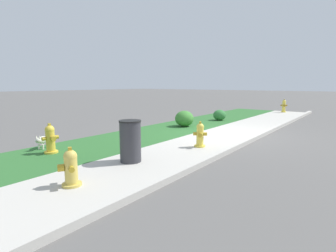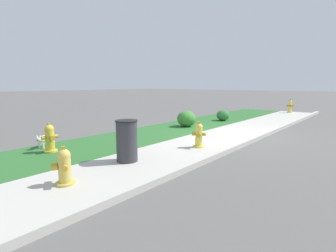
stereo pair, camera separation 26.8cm
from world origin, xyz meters
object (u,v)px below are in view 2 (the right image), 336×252
at_px(fire_hydrant_mid_block, 290,106).
at_px(trash_bin, 127,141).
at_px(fire_hydrant_far_end, 199,135).
at_px(shrub_bush_far_verge, 223,115).
at_px(small_white_dog, 42,139).
at_px(fire_hydrant_by_grass_verge, 50,138).
at_px(fire_hydrant_across_street, 64,167).
at_px(shrub_bush_near_lamp, 186,119).

bearing_deg(fire_hydrant_mid_block, trash_bin, 68.60).
distance_m(fire_hydrant_far_end, shrub_bush_far_verge, 5.37).
distance_m(fire_hydrant_mid_block, shrub_bush_far_verge, 5.60).
bearing_deg(trash_bin, small_white_dog, 102.31).
distance_m(fire_hydrant_mid_block, small_white_dog, 13.32).
bearing_deg(trash_bin, shrub_bush_far_verge, 11.34).
xyz_separation_m(fire_hydrant_by_grass_verge, small_white_dog, (0.08, 0.58, -0.12)).
height_order(fire_hydrant_by_grass_verge, small_white_dog, fire_hydrant_by_grass_verge).
height_order(fire_hydrant_mid_block, fire_hydrant_across_street, fire_hydrant_mid_block).
height_order(small_white_dog, shrub_bush_near_lamp, shrub_bush_near_lamp).
bearing_deg(fire_hydrant_far_end, trash_bin, 45.62).
xyz_separation_m(fire_hydrant_mid_block, shrub_bush_far_verge, (-5.41, 1.45, -0.13)).
relative_size(fire_hydrant_mid_block, fire_hydrant_far_end, 1.13).
xyz_separation_m(trash_bin, shrub_bush_near_lamp, (4.65, 1.73, -0.14)).
xyz_separation_m(fire_hydrant_across_street, trash_bin, (1.55, 0.20, 0.14)).
bearing_deg(trash_bin, fire_hydrant_mid_block, -0.17).
bearing_deg(small_white_dog, trash_bin, 63.65).
distance_m(fire_hydrant_across_street, shrub_bush_far_verge, 8.77).
bearing_deg(shrub_bush_far_verge, small_white_dog, 170.97).
xyz_separation_m(fire_hydrant_across_street, small_white_dog, (0.97, 2.83, -0.09)).
bearing_deg(shrub_bush_far_verge, fire_hydrant_far_end, -159.09).
bearing_deg(fire_hydrant_far_end, small_white_dog, 9.28).
distance_m(fire_hydrant_mid_block, fire_hydrant_by_grass_verge, 13.30).
distance_m(small_white_dog, shrub_bush_near_lamp, 5.30).
bearing_deg(fire_hydrant_across_street, fire_hydrant_by_grass_verge, 6.69).
relative_size(trash_bin, shrub_bush_near_lamp, 1.23).
height_order(trash_bin, shrub_bush_far_verge, trash_bin).
relative_size(fire_hydrant_far_end, trash_bin, 0.76).
xyz_separation_m(fire_hydrant_across_street, shrub_bush_near_lamp, (6.19, 1.93, 0.00)).
bearing_deg(fire_hydrant_across_street, small_white_dog, 9.39).
xyz_separation_m(small_white_dog, trash_bin, (0.57, -2.63, 0.23)).
distance_m(trash_bin, shrub_bush_far_verge, 7.21).
relative_size(fire_hydrant_mid_block, shrub_bush_near_lamp, 1.06).
bearing_deg(fire_hydrant_across_street, trash_bin, -54.30).
bearing_deg(fire_hydrant_across_street, shrub_bush_far_verge, -51.01).
bearing_deg(shrub_bush_near_lamp, fire_hydrant_across_street, -162.67).
height_order(fire_hydrant_mid_block, trash_bin, trash_bin).
bearing_deg(small_white_dog, fire_hydrant_across_street, 32.36).
bearing_deg(fire_hydrant_by_grass_verge, fire_hydrant_far_end, 142.74).
bearing_deg(fire_hydrant_far_end, fire_hydrant_across_street, 54.53).
bearing_deg(shrub_bush_near_lamp, small_white_dog, 170.23).
height_order(fire_hydrant_mid_block, fire_hydrant_by_grass_verge, fire_hydrant_mid_block).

